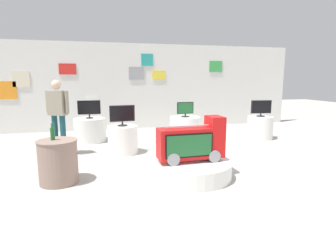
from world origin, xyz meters
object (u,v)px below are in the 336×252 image
novelty_firetruck_tv (192,143)px  tv_on_right_rear (89,108)px  main_display_pedestal (190,169)px  display_pedestal_center_rear (123,140)px  shopper_browsing_near_truck (58,112)px  display_pedestal_right_rear (90,130)px  tv_on_center_rear (122,115)px  bottle_on_side_table (52,133)px  tv_on_left_rear (185,109)px  tv_on_far_right (261,108)px  display_pedestal_far_right (260,127)px  side_table_round (58,161)px  display_pedestal_left_rear (185,128)px

novelty_firetruck_tv → tv_on_right_rear: bearing=118.1°
main_display_pedestal → tv_on_right_rear: bearing=117.9°
display_pedestal_center_rear → shopper_browsing_near_truck: size_ratio=0.41×
novelty_firetruck_tv → shopper_browsing_near_truck: shopper_browsing_near_truck is taller
display_pedestal_center_rear → tv_on_right_rear: (-0.76, 1.44, 0.59)m
main_display_pedestal → display_pedestal_right_rear: size_ratio=1.68×
display_pedestal_right_rear → main_display_pedestal: bearing=-62.2°
novelty_firetruck_tv → tv_on_center_rear: (-1.01, 1.86, 0.29)m
display_pedestal_right_rear → bottle_on_side_table: bottle_on_side_table is taller
main_display_pedestal → tv_on_left_rear: tv_on_left_rear is taller
main_display_pedestal → bottle_on_side_table: size_ratio=5.33×
tv_on_center_rear → tv_on_left_rear: bearing=30.5°
novelty_firetruck_tv → display_pedestal_center_rear: 2.14m
novelty_firetruck_tv → tv_on_right_rear: 3.77m
shopper_browsing_near_truck → tv_on_center_rear: bearing=-6.4°
tv_on_left_rear → tv_on_far_right: (2.10, -0.44, 0.03)m
display_pedestal_far_right → tv_on_center_rear: bearing=-170.6°
tv_on_far_right → side_table_round: size_ratio=0.82×
display_pedestal_left_rear → display_pedestal_center_rear: same height
side_table_round → tv_on_center_rear: bearing=53.4°
display_pedestal_left_rear → bottle_on_side_table: bearing=-139.2°
shopper_browsing_near_truck → tv_on_far_right: bearing=5.3°
display_pedestal_far_right → bottle_on_side_table: 5.66m
tv_on_center_rear → novelty_firetruck_tv: bearing=-61.4°
display_pedestal_right_rear → bottle_on_side_table: size_ratio=3.16×
tv_on_left_rear → tv_on_center_rear: tv_on_center_rear is taller
display_pedestal_far_right → bottle_on_side_table: bearing=-156.8°
bottle_on_side_table → tv_on_far_right: bearing=23.2°
tv_on_left_rear → main_display_pedestal: bearing=-106.0°
tv_on_far_right → tv_on_center_rear: bearing=-170.7°
novelty_firetruck_tv → main_display_pedestal: bearing=164.8°
main_display_pedestal → display_pedestal_center_rear: size_ratio=2.10×
tv_on_right_rear → side_table_round: tv_on_right_rear is taller
novelty_firetruck_tv → bottle_on_side_table: novelty_firetruck_tv is taller
bottle_on_side_table → tv_on_center_rear: bearing=51.6°
tv_on_left_rear → bottle_on_side_table: (-3.08, -2.65, -0.03)m
display_pedestal_left_rear → tv_on_left_rear: bearing=-91.8°
display_pedestal_right_rear → tv_on_right_rear: size_ratio=1.42×
tv_on_far_right → shopper_browsing_near_truck: shopper_browsing_near_truck is taller
tv_on_left_rear → display_pedestal_right_rear: 2.67m
bottle_on_side_table → side_table_round: bearing=-23.5°
tv_on_far_right → bottle_on_side_table: tv_on_far_right is taller
display_pedestal_left_rear → side_table_round: size_ratio=1.20×
tv_on_left_rear → display_pedestal_far_right: (2.10, -0.43, -0.54)m
display_pedestal_center_rear → display_pedestal_right_rear: 1.63m
main_display_pedestal → display_pedestal_center_rear: (-0.99, 1.86, 0.18)m
display_pedestal_center_rear → display_pedestal_right_rear: size_ratio=0.80×
tv_on_right_rear → tv_on_left_rear: bearing=-8.1°
tv_on_right_rear → bottle_on_side_table: bearing=-99.2°
tv_on_right_rear → bottle_on_side_table: tv_on_right_rear is taller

